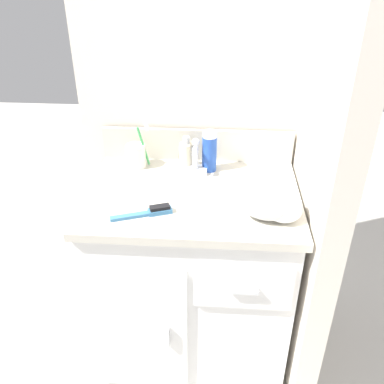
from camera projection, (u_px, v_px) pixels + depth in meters
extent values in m
plane|color=beige|center=(192.00, 338.00, 1.92)|extent=(6.00, 6.00, 0.00)
cube|color=beige|center=(199.00, 74.00, 1.63)|extent=(0.94, 0.08, 2.20)
cube|color=beige|center=(331.00, 106.00, 1.33)|extent=(0.08, 0.63, 2.20)
cube|color=white|center=(192.00, 277.00, 1.73)|extent=(0.73, 0.51, 0.74)
cube|color=white|center=(139.00, 332.00, 1.54)|extent=(0.35, 0.02, 0.59)
cube|color=white|center=(243.00, 287.00, 1.39)|extent=(0.32, 0.02, 0.18)
cube|color=silver|center=(167.00, 337.00, 1.52)|extent=(0.02, 0.02, 0.09)
cube|color=silver|center=(243.00, 291.00, 1.38)|extent=(0.10, 0.02, 0.01)
cube|color=beige|center=(193.00, 196.00, 1.54)|extent=(0.76, 0.55, 0.03)
ellipsoid|color=#B6B2A4|center=(193.00, 216.00, 1.58)|extent=(0.32, 0.25, 0.20)
cylinder|color=silver|center=(193.00, 237.00, 1.63)|extent=(0.03, 0.03, 0.01)
cube|color=beige|center=(197.00, 145.00, 1.72)|extent=(0.76, 0.02, 0.13)
cube|color=silver|center=(195.00, 170.00, 1.66)|extent=(0.09, 0.06, 0.02)
cylinder|color=silver|center=(195.00, 158.00, 1.63)|extent=(0.02, 0.02, 0.08)
cylinder|color=silver|center=(195.00, 151.00, 1.58)|extent=(0.02, 0.06, 0.02)
sphere|color=silver|center=(196.00, 142.00, 1.61)|extent=(0.03, 0.03, 0.03)
cylinder|color=white|center=(136.00, 156.00, 1.68)|extent=(0.08, 0.08, 0.09)
cylinder|color=green|center=(143.00, 146.00, 1.66)|extent=(0.04, 0.02, 0.16)
cube|color=white|center=(147.00, 127.00, 1.63)|extent=(0.02, 0.02, 0.03)
cylinder|color=beige|center=(186.00, 156.00, 1.67)|extent=(0.06, 0.06, 0.10)
cylinder|color=silver|center=(186.00, 140.00, 1.63)|extent=(0.03, 0.03, 0.03)
cylinder|color=silver|center=(186.00, 139.00, 1.61)|extent=(0.01, 0.03, 0.01)
cylinder|color=#234CB2|center=(209.00, 154.00, 1.64)|extent=(0.06, 0.06, 0.14)
cylinder|color=white|center=(210.00, 134.00, 1.60)|extent=(0.05, 0.05, 0.02)
cube|color=teal|center=(129.00, 216.00, 1.39)|extent=(0.13, 0.06, 0.01)
cube|color=teal|center=(160.00, 211.00, 1.41)|extent=(0.08, 0.06, 0.02)
cube|color=black|center=(160.00, 207.00, 1.41)|extent=(0.07, 0.05, 0.01)
ellipsoid|color=white|center=(270.00, 202.00, 1.38)|extent=(0.19, 0.15, 0.10)
ellipsoid|color=white|center=(283.00, 210.00, 1.37)|extent=(0.12, 0.10, 0.07)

